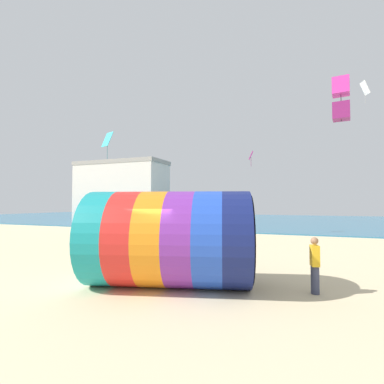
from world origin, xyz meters
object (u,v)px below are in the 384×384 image
at_px(kite_white_diamond, 365,88).
at_px(bystander_near_water, 149,230).
at_px(giant_inflatable_tube, 170,239).
at_px(kite_magenta_box, 341,99).
at_px(bystander_mid_beach, 112,224).
at_px(kite_cyan_diamond, 107,140).
at_px(kite_handler, 315,265).
at_px(kite_magenta_diamond, 251,156).

relative_size(kite_white_diamond, bystander_near_water, 1.04).
relative_size(giant_inflatable_tube, kite_magenta_box, 3.42).
bearing_deg(giant_inflatable_tube, kite_white_diamond, 64.40).
distance_m(kite_white_diamond, bystander_mid_beach, 23.44).
distance_m(kite_cyan_diamond, kite_magenta_box, 16.22).
height_order(kite_cyan_diamond, bystander_near_water, kite_cyan_diamond).
bearing_deg(bystander_mid_beach, giant_inflatable_tube, -47.77).
height_order(kite_magenta_box, bystander_mid_beach, kite_magenta_box).
bearing_deg(kite_handler, kite_white_diamond, 76.52).
bearing_deg(kite_magenta_box, kite_magenta_diamond, 113.89).
bearing_deg(kite_magenta_diamond, kite_white_diamond, 2.54).
bearing_deg(kite_cyan_diamond, kite_white_diamond, 23.19).
relative_size(kite_handler, bystander_near_water, 1.00).
distance_m(kite_handler, kite_cyan_diamond, 17.78).
height_order(kite_handler, kite_white_diamond, kite_white_diamond).
xyz_separation_m(giant_inflatable_tube, kite_handler, (4.32, 0.85, -0.68)).
bearing_deg(kite_white_diamond, kite_magenta_box, -102.07).
bearing_deg(kite_cyan_diamond, kite_magenta_box, -20.95).
distance_m(kite_handler, kite_magenta_box, 6.49).
bearing_deg(kite_magenta_diamond, kite_cyan_diamond, -141.80).
height_order(giant_inflatable_tube, kite_white_diamond, kite_white_diamond).
xyz_separation_m(kite_white_diamond, bystander_mid_beach, (-20.56, -3.64, -10.66)).
xyz_separation_m(kite_cyan_diamond, kite_white_diamond, (18.02, 7.72, 4.09)).
xyz_separation_m(kite_magenta_diamond, kite_white_diamond, (8.70, 0.39, 4.75)).
bearing_deg(bystander_near_water, bystander_mid_beach, 143.59).
relative_size(giant_inflatable_tube, kite_magenta_diamond, 4.35).
height_order(kite_handler, kite_magenta_diamond, kite_magenta_diamond).
relative_size(kite_cyan_diamond, kite_magenta_diamond, 1.54).
bearing_deg(bystander_mid_beach, kite_magenta_box, -29.20).
height_order(kite_magenta_diamond, bystander_near_water, kite_magenta_diamond).
relative_size(kite_cyan_diamond, bystander_mid_beach, 1.28).
height_order(giant_inflatable_tube, kite_handler, giant_inflatable_tube).
height_order(kite_white_diamond, bystander_near_water, kite_white_diamond).
height_order(giant_inflatable_tube, bystander_mid_beach, giant_inflatable_tube).
height_order(kite_handler, kite_cyan_diamond, kite_cyan_diamond).
relative_size(bystander_near_water, bystander_mid_beach, 1.05).
xyz_separation_m(giant_inflatable_tube, kite_white_diamond, (8.24, 17.21, 9.95)).
bearing_deg(kite_handler, giant_inflatable_tube, -168.86).
bearing_deg(kite_magenta_diamond, bystander_near_water, -123.50).
distance_m(giant_inflatable_tube, kite_cyan_diamond, 14.83).
xyz_separation_m(kite_cyan_diamond, bystander_near_water, (3.98, -0.73, -6.53)).
bearing_deg(bystander_mid_beach, kite_white_diamond, 10.03).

